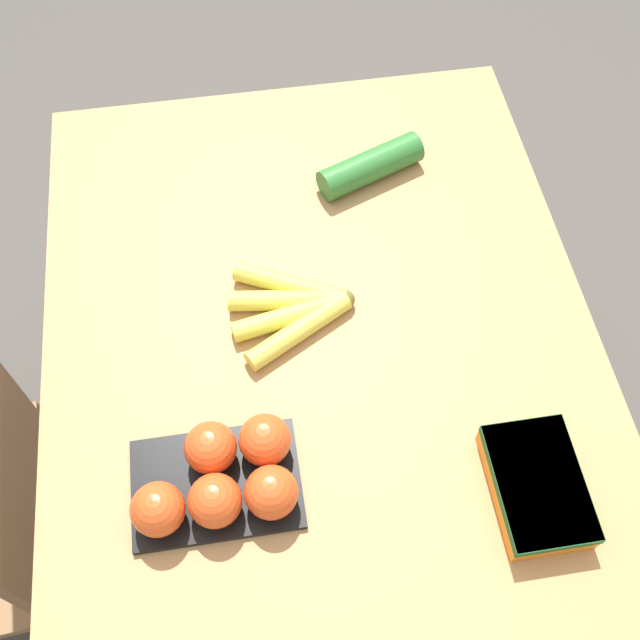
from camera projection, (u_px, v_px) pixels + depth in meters
ground_plane at (320, 489)px, 1.83m from camera, size 12.00×12.00×0.00m
dining_table at (320, 366)px, 1.28m from camera, size 1.10×0.86×0.77m
banana_bunch at (293, 307)px, 1.17m from camera, size 0.20×0.20×0.03m
tomato_pack at (223, 478)px, 1.01m from camera, size 0.16×0.23×0.08m
carrot_bag at (537, 485)px, 1.02m from camera, size 0.18×0.12×0.04m
cucumber_near at (371, 166)px, 1.31m from camera, size 0.12×0.20×0.05m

